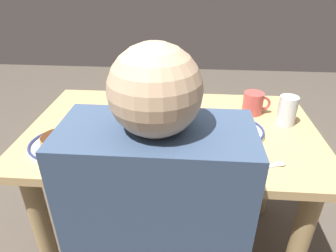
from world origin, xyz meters
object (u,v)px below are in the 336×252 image
object	(u,v)px
plate_center_pancakes	(236,128)
plate_far_companion	(59,143)
tea_spoon	(267,167)
drinking_glass	(287,112)
coffee_mug	(253,103)
fork_near	(213,113)
fork_far	(90,125)
plate_near_main	(154,108)
cell_phone	(153,160)

from	to	relation	value
plate_center_pancakes	plate_far_companion	bearing A→B (deg)	12.94
plate_far_companion	tea_spoon	xyz separation A→B (m)	(-0.78, 0.07, -0.02)
drinking_glass	coffee_mug	bearing A→B (deg)	-37.14
drinking_glass	fork_near	bearing A→B (deg)	-14.03
plate_center_pancakes	coffee_mug	distance (m)	0.23
drinking_glass	fork_near	xyz separation A→B (m)	(0.32, -0.08, -0.06)
plate_far_companion	plate_center_pancakes	bearing A→B (deg)	-167.06
plate_center_pancakes	coffee_mug	size ratio (longest dim) A/B	1.83
fork_far	plate_far_companion	bearing A→B (deg)	69.71
coffee_mug	tea_spoon	bearing A→B (deg)	87.48
plate_near_main	plate_center_pancakes	distance (m)	0.41
cell_phone	coffee_mug	bearing A→B (deg)	-134.81
plate_far_companion	cell_phone	world-z (taller)	plate_far_companion
plate_far_companion	fork_near	distance (m)	0.70
plate_near_main	fork_near	bearing A→B (deg)	179.45
plate_center_pancakes	fork_near	xyz separation A→B (m)	(0.09, -0.18, -0.02)
cell_phone	fork_far	world-z (taller)	cell_phone
fork_near	fork_far	size ratio (longest dim) A/B	1.12
plate_center_pancakes	fork_far	distance (m)	0.64
fork_near	tea_spoon	world-z (taller)	tea_spoon
plate_far_companion	tea_spoon	size ratio (longest dim) A/B	1.22
coffee_mug	tea_spoon	size ratio (longest dim) A/B	0.67
coffee_mug	plate_center_pancakes	bearing A→B (deg)	63.28
tea_spoon	plate_near_main	bearing A→B (deg)	-42.83
coffee_mug	fork_far	size ratio (longest dim) A/B	0.73
plate_near_main	coffee_mug	world-z (taller)	coffee_mug
coffee_mug	tea_spoon	world-z (taller)	coffee_mug
drinking_glass	plate_center_pancakes	bearing A→B (deg)	24.53
coffee_mug	fork_near	distance (m)	0.20
tea_spoon	drinking_glass	bearing A→B (deg)	-113.52
fork_far	cell_phone	bearing A→B (deg)	142.20
plate_far_companion	drinking_glass	size ratio (longest dim) A/B	1.79
plate_far_companion	fork_far	distance (m)	0.19
fork_near	tea_spoon	distance (m)	0.45
coffee_mug	cell_phone	world-z (taller)	coffee_mug
fork_far	tea_spoon	distance (m)	0.76
plate_far_companion	fork_far	size ratio (longest dim) A/B	1.33
cell_phone	plate_near_main	bearing A→B (deg)	-83.45
plate_near_main	fork_far	bearing A→B (deg)	32.31
plate_far_companion	plate_near_main	bearing A→B (deg)	-133.72
plate_near_main	drinking_glass	bearing A→B (deg)	172.22
plate_center_pancakes	plate_far_companion	world-z (taller)	plate_center_pancakes
coffee_mug	fork_near	xyz separation A→B (m)	(0.19, 0.02, -0.05)
plate_near_main	cell_phone	world-z (taller)	plate_near_main
plate_center_pancakes	coffee_mug	xyz separation A→B (m)	(-0.10, -0.20, 0.03)
plate_near_main	cell_phone	size ratio (longest dim) A/B	1.42
coffee_mug	fork_near	world-z (taller)	coffee_mug
tea_spoon	plate_center_pancakes	bearing A→B (deg)	-70.57
plate_near_main	plate_far_companion	world-z (taller)	same
plate_near_main	plate_center_pancakes	bearing A→B (deg)	153.27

